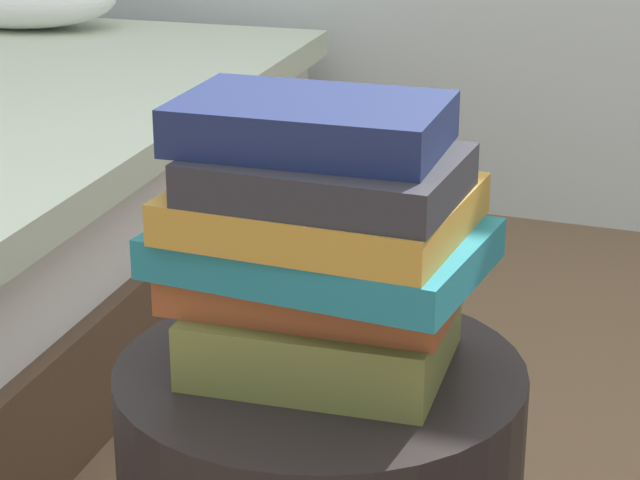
{
  "coord_description": "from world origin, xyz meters",
  "views": [
    {
      "loc": [
        0.37,
        -0.96,
        1.02
      ],
      "look_at": [
        0.0,
        0.0,
        0.64
      ],
      "focal_mm": 69.13,
      "sensor_mm": 36.0,
      "label": 1
    }
  ],
  "objects_px": {
    "book_olive": "(324,335)",
    "book_teal": "(327,249)",
    "book_rust": "(316,283)",
    "book_ochre": "(325,208)",
    "book_charcoal": "(327,175)",
    "book_navy": "(311,124)"
  },
  "relations": [
    {
      "from": "book_ochre",
      "to": "book_olive",
      "type": "bearing_deg",
      "value": -82.21
    },
    {
      "from": "book_rust",
      "to": "book_ochre",
      "type": "bearing_deg",
      "value": -4.4
    },
    {
      "from": "book_olive",
      "to": "book_navy",
      "type": "relative_size",
      "value": 0.99
    },
    {
      "from": "book_ochre",
      "to": "book_rust",
      "type": "bearing_deg",
      "value": -179.78
    },
    {
      "from": "book_rust",
      "to": "book_ochre",
      "type": "xyz_separation_m",
      "value": [
        0.01,
        -0.0,
        0.07
      ]
    },
    {
      "from": "book_olive",
      "to": "book_rust",
      "type": "xyz_separation_m",
      "value": [
        -0.01,
        0.0,
        0.05
      ]
    },
    {
      "from": "book_rust",
      "to": "book_charcoal",
      "type": "bearing_deg",
      "value": -49.05
    },
    {
      "from": "book_olive",
      "to": "book_teal",
      "type": "relative_size",
      "value": 0.8
    },
    {
      "from": "book_rust",
      "to": "book_ochre",
      "type": "relative_size",
      "value": 1.03
    },
    {
      "from": "book_olive",
      "to": "book_charcoal",
      "type": "bearing_deg",
      "value": -64.99
    },
    {
      "from": "book_teal",
      "to": "book_navy",
      "type": "xyz_separation_m",
      "value": [
        -0.01,
        -0.0,
        0.12
      ]
    },
    {
      "from": "book_olive",
      "to": "book_charcoal",
      "type": "height_order",
      "value": "book_charcoal"
    },
    {
      "from": "book_ochre",
      "to": "book_navy",
      "type": "bearing_deg",
      "value": -160.26
    },
    {
      "from": "book_teal",
      "to": "book_ochre",
      "type": "distance_m",
      "value": 0.04
    },
    {
      "from": "book_olive",
      "to": "book_ochre",
      "type": "bearing_deg",
      "value": 91.51
    },
    {
      "from": "book_teal",
      "to": "book_charcoal",
      "type": "distance_m",
      "value": 0.08
    },
    {
      "from": "book_rust",
      "to": "book_teal",
      "type": "bearing_deg",
      "value": -15.1
    },
    {
      "from": "book_rust",
      "to": "book_teal",
      "type": "height_order",
      "value": "book_teal"
    },
    {
      "from": "book_olive",
      "to": "book_navy",
      "type": "height_order",
      "value": "book_navy"
    },
    {
      "from": "book_charcoal",
      "to": "book_ochre",
      "type": "bearing_deg",
      "value": 117.11
    },
    {
      "from": "book_rust",
      "to": "book_navy",
      "type": "bearing_deg",
      "value": -125.43
    },
    {
      "from": "book_rust",
      "to": "book_charcoal",
      "type": "height_order",
      "value": "book_charcoal"
    }
  ]
}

